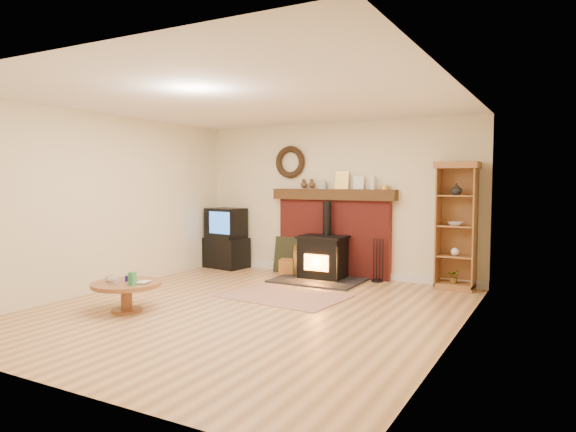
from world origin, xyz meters
The scene contains 11 objects.
ground centered at (0.00, 0.00, 0.00)m, with size 5.50×5.50×0.00m, color #A57344.
room_shell centered at (-0.02, 0.09, 1.72)m, with size 5.02×5.52×2.61m.
chimney_breast centered at (0.00, 2.67, 0.80)m, with size 2.20×0.22×1.78m.
wood_stove centered at (-0.02, 2.27, 0.35)m, with size 1.40×1.00×1.28m.
area_rug centered at (0.03, 0.89, 0.01)m, with size 1.65×1.14×0.01m, color brown.
tv_unit centered at (-2.09, 2.47, 0.53)m, with size 0.83×0.63×1.11m.
curio_cabinet centered at (2.05, 2.55, 0.95)m, with size 0.61×0.44×1.90m.
firelog_box centered at (-0.65, 2.40, 0.13)m, with size 0.43×0.27×0.27m, color gold.
leaning_painting centered at (-0.82, 2.55, 0.32)m, with size 0.53×0.03×0.63m, color black.
fire_tools centered at (0.84, 2.50, 0.16)m, with size 0.19×0.16×0.70m.
coffee_table centered at (-1.29, -0.77, 0.30)m, with size 0.85×0.85×0.53m.
Camera 1 is at (3.49, -5.32, 1.63)m, focal length 32.00 mm.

